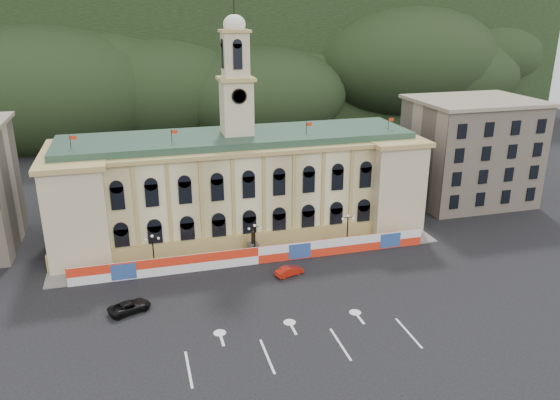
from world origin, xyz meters
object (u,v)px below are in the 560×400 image
object	(u,v)px
statue	(253,247)
red_sedan	(289,271)
lamp_center	(255,238)
black_suv	(130,307)

from	to	relation	value
statue	red_sedan	bearing A→B (deg)	-66.95
lamp_center	black_suv	distance (m)	20.41
statue	red_sedan	xyz separation A→B (m)	(3.18, -7.48, -0.55)
lamp_center	statue	bearing A→B (deg)	90.00
red_sedan	black_suv	xyz separation A→B (m)	(-20.59, -3.89, 0.04)
red_sedan	black_suv	bearing A→B (deg)	83.29
statue	lamp_center	distance (m)	2.14
statue	red_sedan	world-z (taller)	statue
statue	lamp_center	size ratio (longest dim) A/B	0.72
red_sedan	black_suv	size ratio (longest dim) A/B	0.76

